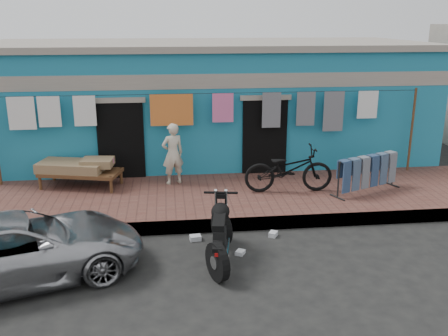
# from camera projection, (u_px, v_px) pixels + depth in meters

# --- Properties ---
(ground) EXTENTS (80.00, 80.00, 0.00)m
(ground) POSITION_uv_depth(u_px,v_px,m) (238.00, 269.00, 8.26)
(ground) COLOR black
(ground) RESTS_ON ground
(sidewalk) EXTENTS (28.00, 3.00, 0.25)m
(sidewalk) POSITION_uv_depth(u_px,v_px,m) (219.00, 199.00, 11.08)
(sidewalk) COLOR brown
(sidewalk) RESTS_ON ground
(curb) EXTENTS (28.00, 0.10, 0.25)m
(curb) POSITION_uv_depth(u_px,v_px,m) (227.00, 225.00, 9.70)
(curb) COLOR gray
(curb) RESTS_ON ground
(building) EXTENTS (12.20, 5.20, 3.36)m
(building) POSITION_uv_depth(u_px,v_px,m) (204.00, 101.00, 14.42)
(building) COLOR teal
(building) RESTS_ON ground
(clothesline) EXTENTS (10.06, 0.06, 2.10)m
(clothesline) POSITION_uv_depth(u_px,v_px,m) (205.00, 114.00, 11.76)
(clothesline) COLOR brown
(clothesline) RESTS_ON sidewalk
(car) EXTENTS (4.27, 2.95, 1.10)m
(car) POSITION_uv_depth(u_px,v_px,m) (19.00, 247.00, 7.78)
(car) COLOR #A9A9AD
(car) RESTS_ON ground
(seated_person) EXTENTS (0.61, 0.50, 1.44)m
(seated_person) POSITION_uv_depth(u_px,v_px,m) (173.00, 154.00, 11.56)
(seated_person) COLOR beige
(seated_person) RESTS_ON sidewalk
(bicycle) EXTENTS (1.97, 0.76, 1.26)m
(bicycle) POSITION_uv_depth(u_px,v_px,m) (289.00, 164.00, 11.05)
(bicycle) COLOR black
(bicycle) RESTS_ON sidewalk
(motorcycle) EXTENTS (1.11, 1.86, 1.09)m
(motorcycle) POSITION_uv_depth(u_px,v_px,m) (220.00, 231.00, 8.39)
(motorcycle) COLOR black
(motorcycle) RESTS_ON ground
(charpoy) EXTENTS (2.32, 1.80, 0.64)m
(charpoy) POSITION_uv_depth(u_px,v_px,m) (81.00, 173.00, 11.45)
(charpoy) COLOR brown
(charpoy) RESTS_ON sidewalk
(jeans_rack) EXTENTS (2.05, 1.68, 0.86)m
(jeans_rack) POSITION_uv_depth(u_px,v_px,m) (367.00, 173.00, 11.08)
(jeans_rack) COLOR black
(jeans_rack) RESTS_ON sidewalk
(litter_a) EXTENTS (0.22, 0.18, 0.09)m
(litter_a) POSITION_uv_depth(u_px,v_px,m) (195.00, 238.00, 9.32)
(litter_a) COLOR silver
(litter_a) RESTS_ON ground
(litter_b) EXTENTS (0.21, 0.22, 0.09)m
(litter_b) POSITION_uv_depth(u_px,v_px,m) (273.00, 234.00, 9.49)
(litter_b) COLOR silver
(litter_b) RESTS_ON ground
(litter_c) EXTENTS (0.21, 0.22, 0.07)m
(litter_c) POSITION_uv_depth(u_px,v_px,m) (240.00, 252.00, 8.76)
(litter_c) COLOR silver
(litter_c) RESTS_ON ground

